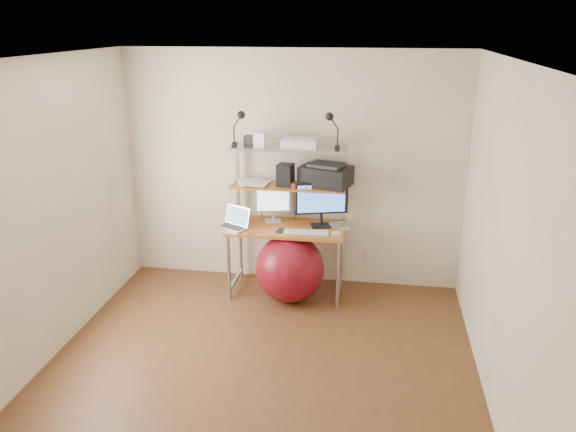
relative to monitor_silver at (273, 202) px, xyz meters
name	(u,v)px	position (x,y,z in m)	size (l,w,h in m)	color
room	(257,229)	(0.16, -1.59, 0.29)	(3.60, 3.60, 3.60)	brown
computer_desk	(288,205)	(0.16, -0.08, 0.00)	(1.20, 0.60, 1.57)	#B46023
wall_outlet	(368,258)	(1.01, 0.20, -0.66)	(0.08, 0.01, 0.12)	silver
monitor_silver	(273,202)	(0.00, 0.00, 0.00)	(0.36, 0.17, 0.41)	silver
monitor_black	(322,201)	(0.51, -0.06, 0.06)	(0.53, 0.21, 0.54)	black
laptop	(235,223)	(-0.36, -0.24, -0.17)	(0.38, 0.36, 0.27)	silver
keyboard	(306,232)	(0.38, -0.28, -0.21)	(0.45, 0.13, 0.01)	silver
mouse	(336,233)	(0.69, -0.29, -0.21)	(0.09, 0.05, 0.02)	silver
mac_mini	(339,226)	(0.70, -0.08, -0.20)	(0.18, 0.18, 0.03)	silver
phone	(281,230)	(0.13, -0.27, -0.21)	(0.07, 0.13, 0.01)	black
printer	(326,175)	(0.54, 0.03, 0.30)	(0.57, 0.47, 0.23)	black
nas_cube	(285,175)	(0.13, -0.03, 0.31)	(0.15, 0.15, 0.23)	black
red_box	(299,185)	(0.28, -0.08, 0.21)	(0.16, 0.11, 0.04)	#AF3E1C
scanner	(300,143)	(0.28, -0.02, 0.64)	(0.36, 0.24, 0.10)	silver
box_white	(261,140)	(-0.11, -0.07, 0.66)	(0.12, 0.10, 0.14)	silver
box_grey	(249,140)	(-0.24, 0.00, 0.64)	(0.10, 0.10, 0.10)	#2A2A2C
clip_lamp_left	(240,121)	(-0.31, -0.11, 0.86)	(0.14, 0.08, 0.36)	black
clip_lamp_right	(331,123)	(0.59, -0.11, 0.86)	(0.15, 0.08, 0.37)	black
exercise_ball	(290,268)	(0.22, -0.32, -0.61)	(0.71, 0.71, 0.71)	maroon
paper_stack	(252,182)	(-0.23, -0.01, 0.20)	(0.38, 0.36, 0.02)	white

